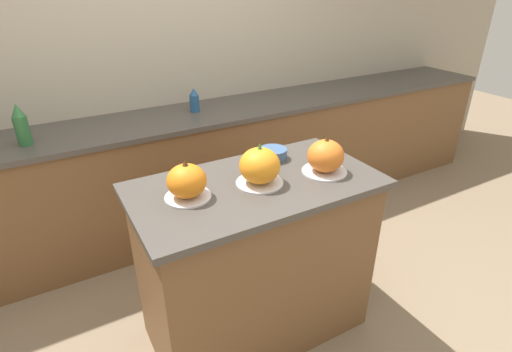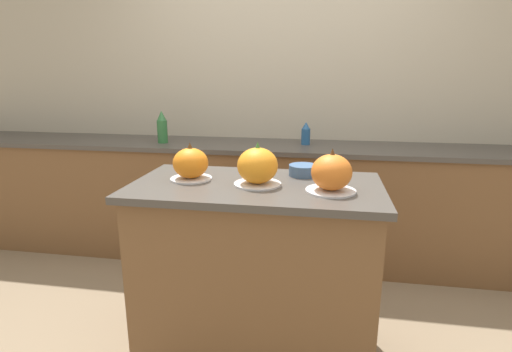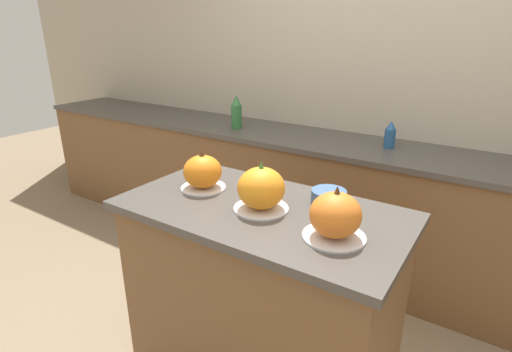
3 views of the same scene
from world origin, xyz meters
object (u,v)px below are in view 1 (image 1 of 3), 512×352
object	(u,v)px
pumpkin_cake_right	(325,157)
bottle_tall	(21,126)
pumpkin_cake_left	(187,182)
pumpkin_cake_center	(260,167)
bottle_short	(194,100)
mixing_bowl	(273,154)

from	to	relation	value
pumpkin_cake_right	bottle_tall	distance (m)	1.77
pumpkin_cake_left	pumpkin_cake_right	bearing A→B (deg)	-8.09
pumpkin_cake_center	pumpkin_cake_left	bearing A→B (deg)	173.08
bottle_short	mixing_bowl	size ratio (longest dim) A/B	1.17
mixing_bowl	pumpkin_cake_right	bearing A→B (deg)	-62.62
pumpkin_cake_center	bottle_tall	world-z (taller)	bottle_tall
pumpkin_cake_center	bottle_short	world-z (taller)	pumpkin_cake_center
bottle_tall	mixing_bowl	distance (m)	1.49
pumpkin_cake_right	mixing_bowl	bearing A→B (deg)	117.38
pumpkin_cake_right	pumpkin_cake_center	bearing A→B (deg)	170.75
mixing_bowl	bottle_short	bearing A→B (deg)	92.19
bottle_tall	mixing_bowl	bearing A→B (deg)	-38.69
pumpkin_cake_center	mixing_bowl	size ratio (longest dim) A/B	1.52
mixing_bowl	pumpkin_cake_center	bearing A→B (deg)	-134.16
mixing_bowl	pumpkin_cake_left	bearing A→B (deg)	-162.89
pumpkin_cake_left	pumpkin_cake_center	size ratio (longest dim) A/B	0.92
pumpkin_cake_right	mixing_bowl	size ratio (longest dim) A/B	1.52
pumpkin_cake_center	bottle_short	xyz separation A→B (m)	(0.17, 1.25, -0.02)
pumpkin_cake_right	pumpkin_cake_left	bearing A→B (deg)	171.91
pumpkin_cake_right	mixing_bowl	world-z (taller)	pumpkin_cake_right
bottle_tall	bottle_short	size ratio (longest dim) A/B	1.45
pumpkin_cake_right	bottle_short	bearing A→B (deg)	97.80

